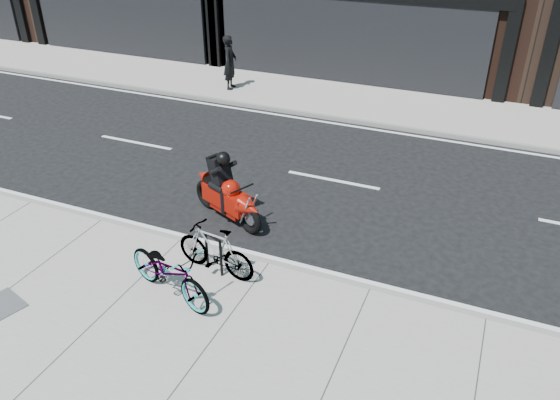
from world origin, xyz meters
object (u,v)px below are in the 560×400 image
at_px(bicycle_front, 169,271).
at_px(motorcycle, 229,195).
at_px(pedestrian, 230,62).
at_px(bike_rack, 214,250).
at_px(bicycle_rear, 215,250).

relative_size(bicycle_front, motorcycle, 0.97).
height_order(bicycle_front, pedestrian, pedestrian).
height_order(bike_rack, bicycle_front, bicycle_front).
bearing_deg(bicycle_rear, bicycle_front, -16.88).
height_order(bike_rack, motorcycle, motorcycle).
relative_size(bicycle_rear, pedestrian, 0.89).
xyz_separation_m(bike_rack, motorcycle, (-0.65, 1.88, 0.07)).
bearing_deg(pedestrian, bicycle_front, -170.25).
bearing_deg(pedestrian, motorcycle, -165.15).
bearing_deg(pedestrian, bicycle_rear, -166.47).
relative_size(bicycle_front, pedestrian, 1.07).
xyz_separation_m(bicycle_rear, pedestrian, (-4.76, 9.76, 0.43)).
bearing_deg(bicycle_rear, pedestrian, -147.01).
distance_m(bicycle_front, pedestrian, 11.53).
xyz_separation_m(bike_rack, bicycle_front, (-0.35, -0.93, 0.07)).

